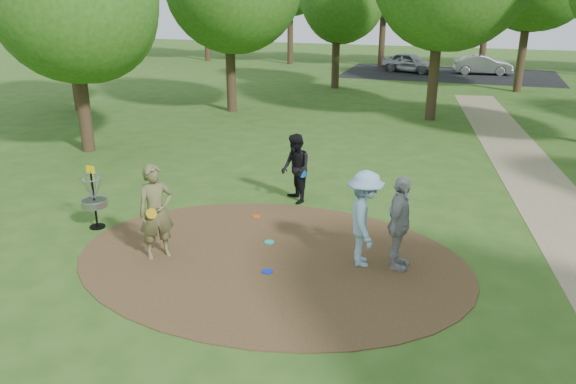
% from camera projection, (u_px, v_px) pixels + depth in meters
% --- Properties ---
extents(ground, '(100.00, 100.00, 0.00)m').
position_uv_depth(ground, '(270.00, 259.00, 11.80)').
color(ground, '#2D5119').
rests_on(ground, ground).
extents(dirt_clearing, '(8.40, 8.40, 0.02)m').
position_uv_depth(dirt_clearing, '(270.00, 259.00, 11.80)').
color(dirt_clearing, '#47301C').
rests_on(dirt_clearing, ground).
extents(parking_lot, '(14.00, 8.00, 0.01)m').
position_uv_depth(parking_lot, '(449.00, 74.00, 38.02)').
color(parking_lot, black).
rests_on(parking_lot, ground).
extents(player_observer_with_disc, '(0.86, 0.87, 2.03)m').
position_uv_depth(player_observer_with_disc, '(156.00, 212.00, 11.60)').
color(player_observer_with_disc, brown).
rests_on(player_observer_with_disc, ground).
extents(player_throwing_with_disc, '(1.31, 1.45, 2.01)m').
position_uv_depth(player_throwing_with_disc, '(364.00, 219.00, 11.28)').
color(player_throwing_with_disc, '#8DB7D3').
rests_on(player_throwing_with_disc, ground).
extents(player_walking_with_disc, '(1.10, 1.13, 1.84)m').
position_uv_depth(player_walking_with_disc, '(296.00, 169.00, 14.73)').
color(player_walking_with_disc, black).
rests_on(player_walking_with_disc, ground).
extents(player_waiting_with_disc, '(0.58, 1.18, 1.95)m').
position_uv_depth(player_waiting_with_disc, '(399.00, 224.00, 11.13)').
color(player_waiting_with_disc, '#9D9D9F').
rests_on(player_waiting_with_disc, ground).
extents(disc_ground_cyan, '(0.22, 0.22, 0.02)m').
position_uv_depth(disc_ground_cyan, '(269.00, 242.00, 12.55)').
color(disc_ground_cyan, '#17BCB2').
rests_on(disc_ground_cyan, dirt_clearing).
extents(disc_ground_blue, '(0.22, 0.22, 0.02)m').
position_uv_depth(disc_ground_blue, '(267.00, 271.00, 11.23)').
color(disc_ground_blue, '#0C27D5').
rests_on(disc_ground_blue, dirt_clearing).
extents(disc_ground_red, '(0.22, 0.22, 0.02)m').
position_uv_depth(disc_ground_red, '(256.00, 216.00, 13.97)').
color(disc_ground_red, '#DA4815').
rests_on(disc_ground_red, dirt_clearing).
extents(car_left, '(4.14, 2.72, 1.31)m').
position_uv_depth(car_left, '(410.00, 63.00, 38.72)').
color(car_left, '#96989D').
rests_on(car_left, ground).
extents(car_right, '(3.94, 1.75, 1.26)m').
position_uv_depth(car_right, '(483.00, 65.00, 37.72)').
color(car_right, '#999BA0').
rests_on(car_right, ground).
extents(disc_golf_basket, '(0.63, 0.63, 1.54)m').
position_uv_depth(disc_golf_basket, '(93.00, 193.00, 13.10)').
color(disc_golf_basket, black).
rests_on(disc_golf_basket, ground).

